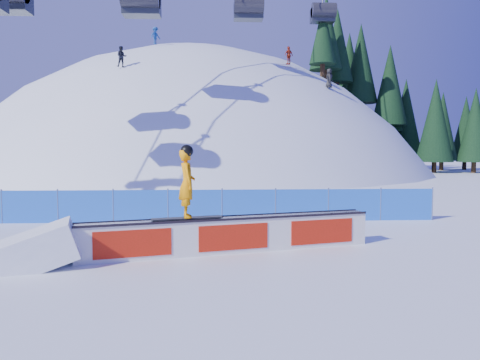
{
  "coord_description": "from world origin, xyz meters",
  "views": [
    {
      "loc": [
        2.78,
        -12.77,
        2.77
      ],
      "look_at": [
        3.5,
        1.27,
        1.78
      ],
      "focal_mm": 35.0,
      "sensor_mm": 36.0,
      "label": 1
    }
  ],
  "objects": [
    {
      "name": "ground",
      "position": [
        0.0,
        0.0,
        0.0
      ],
      "size": [
        160.0,
        160.0,
        0.0
      ],
      "primitive_type": "plane",
      "color": "white",
      "rests_on": "ground"
    },
    {
      "name": "snow_hill",
      "position": [
        0.0,
        42.0,
        -18.0
      ],
      "size": [
        64.0,
        64.0,
        64.0
      ],
      "color": "white",
      "rests_on": "ground"
    },
    {
      "name": "treeline",
      "position": [
        23.62,
        40.82,
        9.49
      ],
      "size": [
        21.92,
        13.41,
        19.14
      ],
      "color": "black",
      "rests_on": "ground"
    },
    {
      "name": "safety_fence",
      "position": [
        0.0,
        4.5,
        0.6
      ],
      "size": [
        22.05,
        0.05,
        1.3
      ],
      "color": "blue",
      "rests_on": "ground"
    },
    {
      "name": "rail_box",
      "position": [
        3.17,
        -0.58,
        0.47
      ],
      "size": [
        7.75,
        2.63,
        0.95
      ],
      "rotation": [
        0.0,
        0.0,
        0.27
      ],
      "color": "silver",
      "rests_on": "ground"
    },
    {
      "name": "snow_ramp",
      "position": [
        -1.58,
        -1.89,
        0.0
      ],
      "size": [
        2.66,
        2.04,
        1.47
      ],
      "primitive_type": null,
      "rotation": [
        0.0,
        -0.31,
        0.27
      ],
      "color": "white",
      "rests_on": "ground"
    },
    {
      "name": "snowboarder",
      "position": [
        2.04,
        -0.89,
        1.87
      ],
      "size": [
        1.83,
        0.8,
        1.89
      ],
      "rotation": [
        0.0,
        0.0,
        1.75
      ],
      "color": "black",
      "rests_on": "rail_box"
    },
    {
      "name": "distant_skiers",
      "position": [
        2.41,
        30.0,
        11.21
      ],
      "size": [
        18.51,
        8.54,
        6.32
      ],
      "color": "black",
      "rests_on": "ground"
    }
  ]
}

